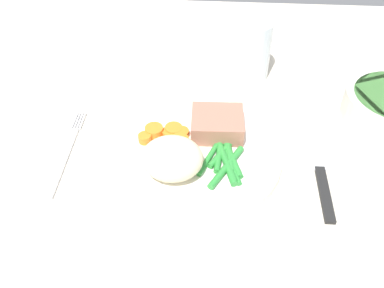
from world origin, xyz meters
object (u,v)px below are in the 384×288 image
Objects in this scene: meat_portion at (217,124)px; water_glass at (248,53)px; fork at (67,152)px; knife at (319,164)px; dinner_plate at (192,154)px.

meat_portion is 0.71× the size of water_glass.
fork is (-20.66, -4.05, -2.81)cm from meat_portion.
water_glass is (-9.21, 20.46, 4.11)cm from knife.
dinner_plate is 1.18× the size of knife.
dinner_plate reaches higher than fork.
meat_portion is at bearing 11.78° from fork.
knife is at bearing 0.63° from fork.
water_glass is (25.31, 20.43, 4.11)cm from fork.
water_glass reaches higher than meat_portion.
fork is at bearing -141.09° from water_glass.
fork is 34.52cm from knife.
dinner_plate is 21.95cm from water_glass.
dinner_plate is at bearing 1.52° from fork.
meat_portion reaches higher than fork.
dinner_plate is 17.12cm from knife.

